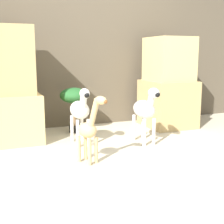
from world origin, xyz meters
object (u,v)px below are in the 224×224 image
zebra_left (80,110)px  zebra_right (145,109)px  giraffe_figurine (90,128)px  potted_palm_front (74,98)px

zebra_left → zebra_right: bearing=-17.9°
zebra_right → zebra_left: 0.75m
zebra_right → giraffe_figurine: size_ratio=1.01×
zebra_left → giraffe_figurine: 0.65m
zebra_left → potted_palm_front: zebra_left is taller
zebra_right → potted_palm_front: zebra_right is taller
zebra_right → zebra_left: bearing=162.1°
zebra_left → giraffe_figurine: size_ratio=1.01×
zebra_right → giraffe_figurine: zebra_right is taller
zebra_right → potted_palm_front: size_ratio=1.12×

